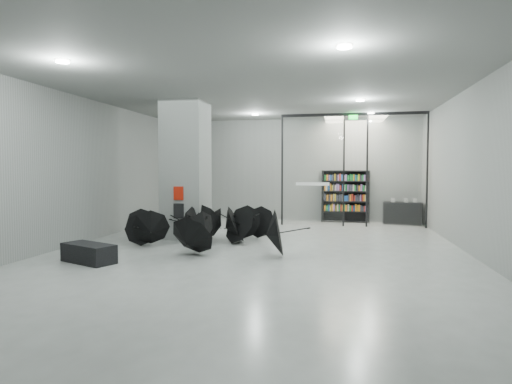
% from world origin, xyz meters
% --- Properties ---
extents(room, '(14.00, 14.02, 4.01)m').
position_xyz_m(room, '(0.00, 0.00, 2.84)').
color(room, gray).
rests_on(room, ground).
extents(column, '(1.20, 1.20, 4.00)m').
position_xyz_m(column, '(-2.50, 2.00, 2.00)').
color(column, slate).
rests_on(column, ground).
extents(fire_cabinet, '(0.28, 0.04, 0.38)m').
position_xyz_m(fire_cabinet, '(-2.50, 1.38, 1.35)').
color(fire_cabinet, '#A50A07').
rests_on(fire_cabinet, column).
extents(info_panel, '(0.30, 0.03, 0.42)m').
position_xyz_m(info_panel, '(-2.50, 1.38, 0.85)').
color(info_panel, black).
rests_on(info_panel, column).
extents(exit_sign, '(0.30, 0.06, 0.15)m').
position_xyz_m(exit_sign, '(2.40, 5.30, 3.82)').
color(exit_sign, '#0CE533').
rests_on(exit_sign, room).
extents(glass_partition, '(5.06, 0.08, 4.00)m').
position_xyz_m(glass_partition, '(2.39, 5.50, 2.18)').
color(glass_partition, silver).
rests_on(glass_partition, ground).
extents(bench, '(1.38, 1.00, 0.41)m').
position_xyz_m(bench, '(-3.39, -1.68, 0.20)').
color(bench, black).
rests_on(bench, ground).
extents(bookshelf, '(1.82, 0.45, 1.98)m').
position_xyz_m(bookshelf, '(2.19, 6.75, 0.99)').
color(bookshelf, black).
rests_on(bookshelf, ground).
extents(shop_counter, '(1.45, 0.84, 0.82)m').
position_xyz_m(shop_counter, '(4.26, 6.41, 0.41)').
color(shop_counter, black).
rests_on(shop_counter, ground).
extents(umbrella_cluster, '(5.16, 4.44, 1.30)m').
position_xyz_m(umbrella_cluster, '(-1.51, 1.13, 0.31)').
color(umbrella_cluster, black).
rests_on(umbrella_cluster, ground).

